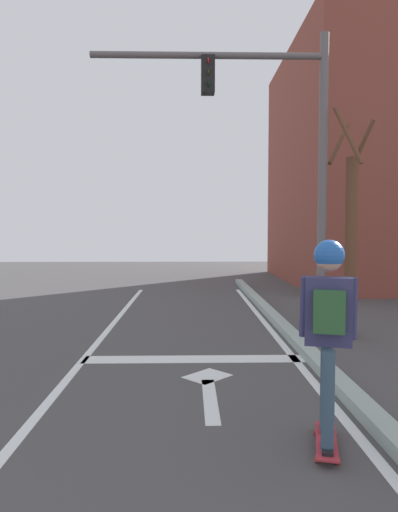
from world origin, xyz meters
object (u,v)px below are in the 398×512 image
object	(u,v)px
skateboard	(326,441)
roadside_tree	(351,237)
traffic_signal_mast	(274,135)
skater	(328,312)

from	to	relation	value
skateboard	roadside_tree	world-z (taller)	roadside_tree
skateboard	traffic_signal_mast	bearing A→B (deg)	85.83
skater	traffic_signal_mast	xyz separation A→B (m)	(0.32, 4.37, 2.44)
traffic_signal_mast	roadside_tree	size ratio (longest dim) A/B	1.32
traffic_signal_mast	roadside_tree	world-z (taller)	traffic_signal_mast
skateboard	skater	size ratio (longest dim) A/B	0.45
skater	traffic_signal_mast	world-z (taller)	traffic_signal_mast
skateboard	traffic_signal_mast	distance (m)	5.66
skateboard	skater	xyz separation A→B (m)	(-0.00, -0.01, 1.16)
traffic_signal_mast	roadside_tree	xyz separation A→B (m)	(1.42, 0.00, -1.83)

